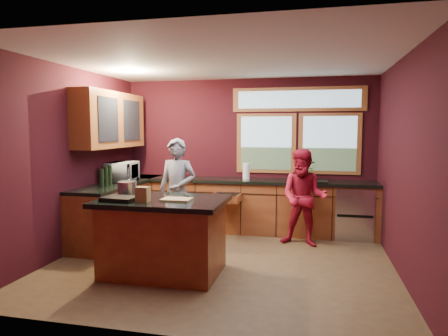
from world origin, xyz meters
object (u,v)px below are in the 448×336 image
(island, at_px, (163,236))
(person_grey, at_px, (177,192))
(person_red, at_px, (304,198))
(stock_pot, at_px, (127,188))
(cutting_board, at_px, (177,199))

(island, height_order, person_grey, person_grey)
(person_grey, xyz_separation_m, person_red, (1.90, 0.43, -0.08))
(person_red, xyz_separation_m, stock_pot, (-2.23, -1.45, 0.28))
(island, height_order, cutting_board, cutting_board)
(cutting_board, distance_m, stock_pot, 0.78)
(person_red, relative_size, cutting_board, 4.30)
(island, xyz_separation_m, person_grey, (-0.22, 1.17, 0.35))
(person_red, bearing_deg, stock_pot, -137.06)
(island, distance_m, cutting_board, 0.52)
(island, height_order, stock_pot, stock_pot)
(island, distance_m, stock_pot, 0.80)
(stock_pot, bearing_deg, cutting_board, -14.93)
(person_grey, distance_m, person_red, 1.95)
(island, height_order, person_red, person_red)
(cutting_board, relative_size, stock_pot, 1.46)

